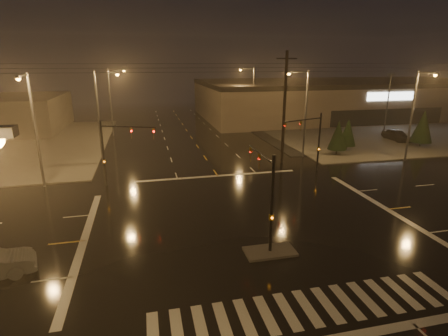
% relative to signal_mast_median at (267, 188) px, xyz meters
% --- Properties ---
extents(ground, '(140.00, 140.00, 0.00)m').
position_rel_signal_mast_median_xyz_m(ground, '(-0.00, 3.07, -3.75)').
color(ground, black).
rests_on(ground, ground).
extents(sidewalk_ne, '(36.00, 36.00, 0.12)m').
position_rel_signal_mast_median_xyz_m(sidewalk_ne, '(30.00, 33.07, -3.69)').
color(sidewalk_ne, '#4A4742').
rests_on(sidewalk_ne, ground).
extents(median_island, '(3.00, 1.60, 0.15)m').
position_rel_signal_mast_median_xyz_m(median_island, '(-0.00, -0.93, -3.68)').
color(median_island, '#4A4742').
rests_on(median_island, ground).
extents(crosswalk, '(15.00, 2.60, 0.01)m').
position_rel_signal_mast_median_xyz_m(crosswalk, '(-0.00, -5.93, -3.75)').
color(crosswalk, beige).
rests_on(crosswalk, ground).
extents(stop_bar_far, '(16.00, 0.50, 0.01)m').
position_rel_signal_mast_median_xyz_m(stop_bar_far, '(-0.00, 14.07, -3.75)').
color(stop_bar_far, beige).
rests_on(stop_bar_far, ground).
extents(parking_lot, '(50.00, 24.00, 0.08)m').
position_rel_signal_mast_median_xyz_m(parking_lot, '(35.00, 31.07, -3.71)').
color(parking_lot, black).
rests_on(parking_lot, ground).
extents(retail_building, '(60.20, 28.30, 7.20)m').
position_rel_signal_mast_median_xyz_m(retail_building, '(35.00, 49.06, 0.09)').
color(retail_building, brown).
rests_on(retail_building, ground).
extents(signal_mast_median, '(0.25, 4.59, 6.00)m').
position_rel_signal_mast_median_xyz_m(signal_mast_median, '(0.00, 0.00, 0.00)').
color(signal_mast_median, black).
rests_on(signal_mast_median, ground).
extents(signal_mast_ne, '(4.84, 1.86, 6.00)m').
position_rel_signal_mast_median_xyz_m(signal_mast_ne, '(9.50, 13.21, 0.04)').
color(signal_mast_ne, black).
rests_on(signal_mast_ne, ground).
extents(signal_mast_nw, '(4.84, 1.86, 6.00)m').
position_rel_signal_mast_median_xyz_m(signal_mast_nw, '(-9.50, 13.21, 0.04)').
color(signal_mast_nw, black).
rests_on(signal_mast_nw, ground).
extents(streetlight_1, '(2.77, 0.32, 10.00)m').
position_rel_signal_mast_median_xyz_m(streetlight_1, '(-11.18, 21.07, 2.05)').
color(streetlight_1, '#38383A').
rests_on(streetlight_1, ground).
extents(streetlight_2, '(2.77, 0.32, 10.00)m').
position_rel_signal_mast_median_xyz_m(streetlight_2, '(-11.18, 37.07, 2.05)').
color(streetlight_2, '#38383A').
rests_on(streetlight_2, ground).
extents(streetlight_3, '(2.77, 0.32, 10.00)m').
position_rel_signal_mast_median_xyz_m(streetlight_3, '(11.18, 19.07, 2.05)').
color(streetlight_3, '#38383A').
rests_on(streetlight_3, ground).
extents(streetlight_4, '(2.77, 0.32, 10.00)m').
position_rel_signal_mast_median_xyz_m(streetlight_4, '(11.18, 39.07, 2.05)').
color(streetlight_4, '#38383A').
rests_on(streetlight_4, ground).
extents(streetlight_5, '(0.32, 2.77, 10.00)m').
position_rel_signal_mast_median_xyz_m(streetlight_5, '(-16.00, 14.26, 2.05)').
color(streetlight_5, '#38383A').
rests_on(streetlight_5, ground).
extents(streetlight_6, '(0.32, 2.77, 10.00)m').
position_rel_signal_mast_median_xyz_m(streetlight_6, '(22.00, 14.26, 2.05)').
color(streetlight_6, '#38383A').
rests_on(streetlight_6, ground).
extents(utility_pole_1, '(2.20, 0.32, 12.00)m').
position_rel_signal_mast_median_xyz_m(utility_pole_1, '(8.00, 17.07, 2.38)').
color(utility_pole_1, black).
rests_on(utility_pole_1, ground).
extents(conifer_0, '(2.25, 2.25, 4.21)m').
position_rel_signal_mast_median_xyz_m(conifer_0, '(15.85, 18.92, -1.30)').
color(conifer_0, black).
rests_on(conifer_0, ground).
extents(conifer_1, '(2.17, 2.17, 4.09)m').
position_rel_signal_mast_median_xyz_m(conifer_1, '(18.17, 20.53, -1.36)').
color(conifer_1, black).
rests_on(conifer_1, ground).
extents(conifer_2, '(2.70, 2.70, 4.92)m').
position_rel_signal_mast_median_xyz_m(conifer_2, '(28.87, 20.15, -0.94)').
color(conifer_2, black).
rests_on(conifer_2, ground).
extents(car_parked, '(2.24, 5.04, 1.69)m').
position_rel_signal_mast_median_xyz_m(car_parked, '(28.41, 24.20, -2.91)').
color(car_parked, black).
rests_on(car_parked, ground).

